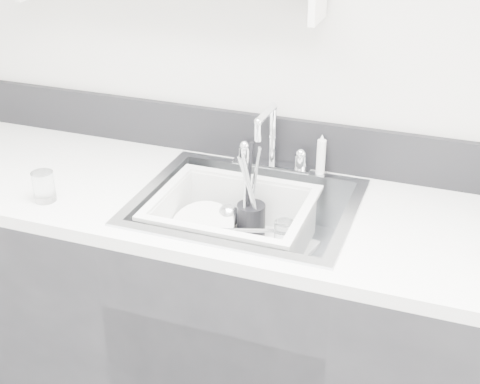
% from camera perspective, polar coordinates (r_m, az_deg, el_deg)
% --- Properties ---
extents(counter_run, '(3.20, 0.62, 0.92)m').
position_cam_1_polar(counter_run, '(2.22, 0.45, -11.40)').
color(counter_run, black).
rests_on(counter_run, ground).
extents(backsplash, '(3.20, 0.02, 0.16)m').
position_cam_1_polar(backsplash, '(2.18, 3.14, 4.44)').
color(backsplash, black).
rests_on(backsplash, counter_run).
extents(sink, '(0.64, 0.52, 0.20)m').
position_cam_1_polar(sink, '(2.01, 0.49, -3.17)').
color(sink, silver).
rests_on(sink, counter_run).
extents(faucet, '(0.26, 0.18, 0.23)m').
position_cam_1_polar(faucet, '(2.15, 2.71, 3.44)').
color(faucet, silver).
rests_on(faucet, counter_run).
extents(side_sprayer, '(0.03, 0.03, 0.14)m').
position_cam_1_polar(side_sprayer, '(2.11, 6.93, 3.15)').
color(side_sprayer, silver).
rests_on(side_sprayer, counter_run).
extents(wash_tub, '(0.53, 0.46, 0.18)m').
position_cam_1_polar(wash_tub, '(2.00, -0.67, -2.92)').
color(wash_tub, silver).
rests_on(wash_tub, sink).
extents(plate_stack, '(0.24, 0.23, 0.09)m').
position_cam_1_polar(plate_stack, '(2.06, -3.00, -3.64)').
color(plate_stack, white).
rests_on(plate_stack, wash_tub).
extents(utensil_cup, '(0.09, 0.09, 0.30)m').
position_cam_1_polar(utensil_cup, '(2.06, 0.94, -2.25)').
color(utensil_cup, black).
rests_on(utensil_cup, wash_tub).
extents(ladle, '(0.27, 0.30, 0.08)m').
position_cam_1_polar(ladle, '(2.03, -0.26, -3.46)').
color(ladle, silver).
rests_on(ladle, wash_tub).
extents(tumbler_in_tub, '(0.07, 0.07, 0.09)m').
position_cam_1_polar(tumbler_in_tub, '(2.02, 3.79, -3.69)').
color(tumbler_in_tub, white).
rests_on(tumbler_in_tub, wash_tub).
extents(tumbler_counter, '(0.08, 0.08, 0.09)m').
position_cam_1_polar(tumbler_counter, '(2.04, -16.40, 0.45)').
color(tumbler_counter, white).
rests_on(tumbler_counter, counter_run).
extents(bowl_small, '(0.11, 0.11, 0.03)m').
position_cam_1_polar(bowl_small, '(1.96, 2.41, -5.72)').
color(bowl_small, white).
rests_on(bowl_small, wash_tub).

